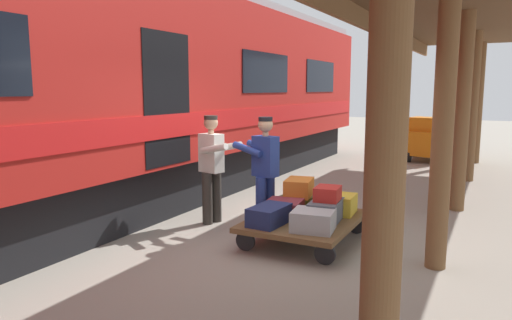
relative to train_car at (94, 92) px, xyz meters
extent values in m
plane|color=gray|center=(-3.59, 0.00, -2.06)|extent=(60.00, 60.00, 0.00)
cylinder|color=brown|center=(-5.40, -9.13, -0.36)|extent=(0.24, 0.24, 3.40)
cylinder|color=brown|center=(-5.40, -6.09, -0.36)|extent=(0.24, 0.24, 3.40)
cylinder|color=brown|center=(-5.40, -3.04, -0.36)|extent=(0.24, 0.24, 3.40)
cylinder|color=brown|center=(-5.40, 0.00, -0.36)|extent=(0.24, 0.24, 3.40)
cylinder|color=brown|center=(-5.40, 3.04, -0.36)|extent=(0.24, 0.24, 3.40)
cube|color=#B21E19|center=(0.00, 0.00, 0.29)|extent=(3.00, 19.46, 2.90)
cube|color=black|center=(0.00, 0.00, -1.61)|extent=(2.55, 18.49, 0.90)
cube|color=red|center=(-1.51, 0.00, -0.51)|extent=(0.03, 19.07, 0.36)
cube|color=black|center=(-1.51, -6.81, 0.39)|extent=(0.02, 2.14, 0.84)
cube|color=black|center=(-1.51, -3.41, 0.39)|extent=(0.02, 2.14, 0.84)
cube|color=black|center=(-1.45, 0.00, -0.11)|extent=(0.12, 1.10, 2.00)
cube|color=brown|center=(-3.66, -0.18, -1.76)|extent=(1.37, 1.76, 0.07)
cylinder|color=black|center=(-4.20, 0.52, -1.93)|extent=(0.27, 0.05, 0.27)
cylinder|color=black|center=(-3.11, 0.52, -1.93)|extent=(0.27, 0.05, 0.27)
cylinder|color=black|center=(-4.20, -0.89, -1.93)|extent=(0.27, 0.05, 0.27)
cylinder|color=black|center=(-3.11, -0.89, -1.93)|extent=(0.27, 0.05, 0.27)
cube|color=#4C515B|center=(-3.96, -0.18, -1.58)|extent=(0.43, 0.66, 0.28)
cube|color=navy|center=(-3.35, 0.30, -1.60)|extent=(0.42, 0.65, 0.25)
cube|color=#9EA0A5|center=(-3.96, 0.30, -1.60)|extent=(0.58, 0.53, 0.26)
cube|color=gold|center=(-3.96, -0.67, -1.59)|extent=(0.54, 0.53, 0.27)
cube|color=brown|center=(-3.35, -0.67, -1.63)|extent=(0.54, 0.63, 0.18)
cube|color=maroon|center=(-3.35, -0.18, -1.62)|extent=(0.55, 0.54, 0.22)
cube|color=#AD231E|center=(-3.97, -0.21, -1.35)|extent=(0.36, 0.41, 0.19)
cube|color=#CC6B23|center=(-3.37, -0.68, -1.41)|extent=(0.46, 0.58, 0.26)
cylinder|color=navy|center=(-2.94, -0.56, -1.65)|extent=(0.16, 0.16, 0.82)
cylinder|color=navy|center=(-2.89, -0.36, -1.65)|extent=(0.16, 0.16, 0.82)
cube|color=navy|center=(-2.92, -0.46, -0.94)|extent=(0.40, 0.30, 0.60)
cylinder|color=tan|center=(-2.92, -0.46, -0.61)|extent=(0.09, 0.09, 0.06)
sphere|color=tan|center=(-2.92, -0.46, -0.47)|extent=(0.22, 0.22, 0.22)
cylinder|color=black|center=(-2.92, -0.46, -0.39)|extent=(0.21, 0.21, 0.06)
cylinder|color=navy|center=(-2.74, -0.67, -0.84)|extent=(0.54, 0.22, 0.21)
cylinder|color=navy|center=(-2.67, -0.36, -0.84)|extent=(0.54, 0.22, 0.21)
cylinder|color=#332D28|center=(-1.98, -0.31, -1.65)|extent=(0.16, 0.16, 0.82)
cylinder|color=#332D28|center=(-2.03, -0.50, -1.65)|extent=(0.16, 0.16, 0.82)
cube|color=silver|center=(-2.00, -0.40, -0.94)|extent=(0.40, 0.30, 0.60)
cylinder|color=tan|center=(-2.00, -0.40, -0.61)|extent=(0.09, 0.09, 0.06)
sphere|color=tan|center=(-2.00, -0.40, -0.47)|extent=(0.22, 0.22, 0.22)
cylinder|color=#332D28|center=(-2.00, -0.40, -0.39)|extent=(0.21, 0.21, 0.06)
cylinder|color=silver|center=(-2.18, -0.20, -0.84)|extent=(0.54, 0.22, 0.21)
cylinder|color=silver|center=(-2.25, -0.51, -0.84)|extent=(0.54, 0.22, 0.21)
cube|color=orange|center=(-4.13, -9.03, -1.51)|extent=(1.44, 1.90, 0.70)
cube|color=orange|center=(-4.13, -8.68, -1.01)|extent=(1.03, 0.88, 0.50)
cylinder|color=black|center=(-4.58, -8.43, -1.86)|extent=(0.12, 0.40, 0.40)
cylinder|color=black|center=(-3.68, -8.43, -1.86)|extent=(0.12, 0.40, 0.40)
cylinder|color=black|center=(-4.58, -9.63, -1.86)|extent=(0.12, 0.40, 0.40)
cylinder|color=black|center=(-3.68, -9.63, -1.86)|extent=(0.12, 0.40, 0.40)
camera|label=1|loc=(-5.97, 5.79, 0.04)|focal=33.27mm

